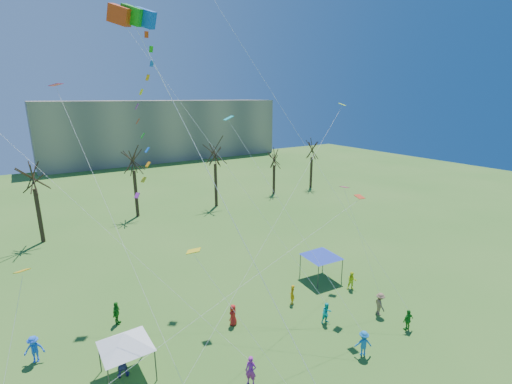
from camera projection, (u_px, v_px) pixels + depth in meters
distant_building at (164, 130)px, 93.60m from camera, size 60.00×14.00×15.00m
bare_tree_row at (121, 171)px, 45.42m from camera, size 66.99×8.71×10.05m
big_box_kite at (150, 118)px, 17.86m from camera, size 3.30×6.59×20.70m
canopy_tent_white at (125, 340)px, 20.38m from camera, size 3.89×3.89×2.92m
canopy_tent_blue at (322, 252)px, 31.65m from camera, size 4.06×4.06×3.05m
festival_crowd at (217, 358)px, 21.22m from camera, size 26.11×15.02×1.81m
small_kites_aloft at (200, 131)px, 23.81m from camera, size 29.12×18.03×33.65m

